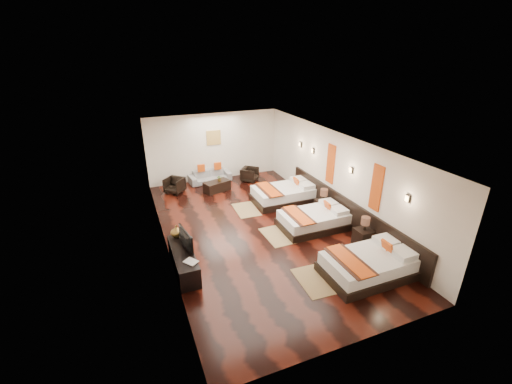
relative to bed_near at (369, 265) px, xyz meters
name	(u,v)px	position (x,y,z in m)	size (l,w,h in m)	color
floor	(257,229)	(-1.70, 3.13, -0.29)	(5.50, 9.50, 0.01)	black
ceiling	(257,141)	(-1.70, 3.13, 2.51)	(5.50, 9.50, 0.01)	white
back_wall	(214,147)	(-1.70, 7.88, 1.11)	(5.50, 0.01, 2.80)	silver
left_wall	(162,203)	(-4.45, 3.13, 1.11)	(0.01, 9.50, 2.80)	silver
right_wall	(336,175)	(1.05, 3.13, 1.11)	(0.01, 9.50, 2.80)	silver
headboard_panel	(346,212)	(1.01, 2.33, 0.16)	(0.08, 6.60, 0.90)	black
bed_near	(369,265)	(0.00, 0.00, 0.00)	(2.21, 1.39, 0.84)	black
bed_mid	(314,219)	(0.00, 2.58, -0.02)	(2.09, 1.31, 0.80)	black
bed_far	(284,194)	(0.00, 4.67, 0.00)	(2.22, 1.39, 0.85)	black
nightstand_a	(363,236)	(0.75, 1.15, 0.03)	(0.45, 0.45, 0.89)	black
nightstand_b	(323,205)	(0.75, 3.25, 0.03)	(0.46, 0.46, 0.92)	black
jute_mat_near	(314,281)	(-1.36, 0.27, -0.28)	(0.75, 1.20, 0.01)	olive
jute_mat_mid	(278,236)	(-1.28, 2.52, -0.28)	(0.75, 1.20, 0.01)	olive
jute_mat_far	(246,210)	(-1.54, 4.52, -0.28)	(0.75, 1.20, 0.01)	olive
tv_console	(183,260)	(-4.20, 1.91, -0.01)	(0.50, 1.80, 0.55)	black
tv	(183,240)	(-4.15, 2.04, 0.51)	(0.85, 0.11, 0.49)	black
book	(187,264)	(-4.20, 1.30, 0.28)	(0.24, 0.32, 0.03)	black
figurine	(177,231)	(-4.20, 2.67, 0.43)	(0.32, 0.32, 0.34)	brown
sofa	(210,176)	(-2.01, 7.58, -0.03)	(1.74, 0.68, 0.51)	gray
armchair_left	(175,185)	(-3.58, 6.99, 0.01)	(0.64, 0.66, 0.60)	black
armchair_right	(250,174)	(-0.44, 7.03, 0.01)	(0.63, 0.65, 0.59)	black
coffee_table	(217,186)	(-2.01, 6.53, -0.09)	(1.00, 0.50, 0.40)	black
table_plant	(219,178)	(-1.90, 6.51, 0.23)	(0.22, 0.19, 0.24)	#2A531B
orange_panel_a	(376,188)	(1.03, 1.23, 1.41)	(0.04, 0.40, 1.30)	#D86014
orange_panel_b	(331,164)	(1.03, 3.43, 1.41)	(0.04, 0.40, 1.30)	#D86014
sconce_near	(408,199)	(1.01, 0.13, 1.56)	(0.07, 0.12, 0.18)	black
sconce_mid	(351,170)	(1.01, 2.33, 1.56)	(0.07, 0.12, 0.18)	black
sconce_far	(313,151)	(1.01, 4.53, 1.56)	(0.07, 0.12, 0.18)	black
sconce_lounge	(300,144)	(1.01, 5.43, 1.56)	(0.07, 0.12, 0.18)	black
gold_artwork	(214,138)	(-1.70, 7.86, 1.51)	(0.60, 0.04, 0.60)	#AD873F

